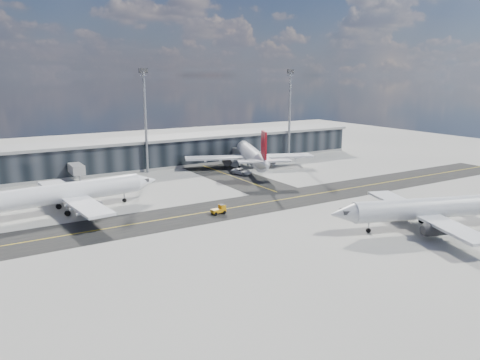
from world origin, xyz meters
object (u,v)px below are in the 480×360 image
Objects in this scene: service_van at (241,171)px; airliner_near at (430,208)px; airliner_af at (64,193)px; baggage_tug at (220,209)px; airliner_redtail at (251,154)px.

airliner_near is at bearing -104.18° from service_van.
airliner_af is 70.23m from airliner_near.
service_van is (23.56, 30.41, -0.10)m from baggage_tug.
airliner_redtail is at bearing 137.18° from baggage_tug.
airliner_redtail is 62.76m from airliner_near.
baggage_tug is (-29.72, -35.31, -3.47)m from airliner_redtail.
airliner_redtail is 46.29m from baggage_tug.
service_van is (-6.17, -4.91, -3.56)m from airliner_redtail.
airliner_af is 0.94× the size of airliner_redtail.
airliner_af reaches higher than service_van.
service_van is at bearing -119.61° from airliner_redtail.
airliner_af reaches higher than baggage_tug.
airliner_near is at bearing 42.98° from baggage_tug.
airliner_af reaches higher than airliner_near.
airliner_af is 51.56m from service_van.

